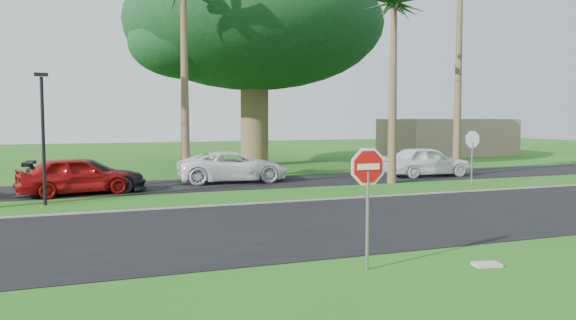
% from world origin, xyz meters
% --- Properties ---
extents(ground, '(120.00, 120.00, 0.00)m').
position_xyz_m(ground, '(0.00, 0.00, 0.00)').
color(ground, '#265415').
rests_on(ground, ground).
extents(road, '(120.00, 8.00, 0.02)m').
position_xyz_m(road, '(0.00, 2.00, 0.01)').
color(road, black).
rests_on(road, ground).
extents(parking_strip, '(120.00, 5.00, 0.02)m').
position_xyz_m(parking_strip, '(0.00, 12.50, 0.01)').
color(parking_strip, black).
rests_on(parking_strip, ground).
extents(curb, '(120.00, 0.12, 0.06)m').
position_xyz_m(curb, '(0.00, 6.05, 0.03)').
color(curb, gray).
rests_on(curb, ground).
extents(stop_sign_near, '(1.05, 0.07, 2.62)m').
position_xyz_m(stop_sign_near, '(0.50, -3.00, 1.77)').
color(stop_sign_near, gray).
rests_on(stop_sign_near, ground).
extents(stop_sign_far, '(1.05, 0.07, 2.62)m').
position_xyz_m(stop_sign_far, '(12.00, 8.00, 1.77)').
color(stop_sign_far, gray).
rests_on(stop_sign_far, ground).
extents(palm_right_near, '(5.00, 5.00, 9.50)m').
position_xyz_m(palm_right_near, '(9.00, 10.00, 8.19)').
color(palm_right_near, brown).
rests_on(palm_right_near, ground).
extents(canopy_tree, '(16.50, 16.50, 13.12)m').
position_xyz_m(canopy_tree, '(6.00, 22.00, 8.95)').
color(canopy_tree, brown).
rests_on(canopy_tree, ground).
extents(streetlight_right, '(0.45, 0.25, 4.64)m').
position_xyz_m(streetlight_right, '(-6.00, 8.50, 2.65)').
color(streetlight_right, black).
rests_on(streetlight_right, ground).
extents(building_far, '(10.00, 6.00, 3.00)m').
position_xyz_m(building_far, '(24.00, 26.00, 1.50)').
color(building_far, gray).
rests_on(building_far, ground).
extents(car_red, '(4.74, 2.66, 1.52)m').
position_xyz_m(car_red, '(-4.96, 11.00, 0.76)').
color(car_red, '#9F0D0E').
rests_on(car_red, ground).
extents(car_dark, '(4.88, 2.36, 1.37)m').
position_xyz_m(car_dark, '(-4.53, 11.57, 0.68)').
color(car_dark, black).
rests_on(car_dark, ground).
extents(car_minivan, '(5.42, 2.78, 1.46)m').
position_xyz_m(car_minivan, '(2.10, 13.06, 0.73)').
color(car_minivan, white).
rests_on(car_minivan, ground).
extents(car_pickup, '(4.69, 2.09, 1.57)m').
position_xyz_m(car_pickup, '(12.33, 12.01, 0.78)').
color(car_pickup, white).
rests_on(car_pickup, ground).
extents(utility_slab, '(0.61, 0.46, 0.06)m').
position_xyz_m(utility_slab, '(2.96, -3.65, 0.03)').
color(utility_slab, '#A7A89F').
rests_on(utility_slab, ground).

